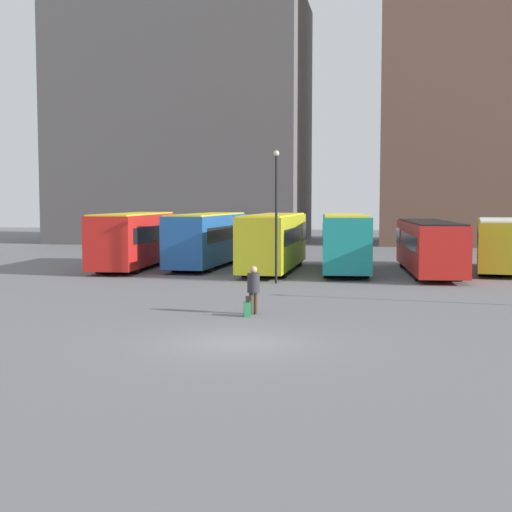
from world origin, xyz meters
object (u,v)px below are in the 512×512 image
bus_4 (429,245)px  suitcase (247,309)px  bus_2 (274,240)px  bus_5 (500,243)px  bus_1 (208,238)px  bus_0 (134,238)px  bus_3 (345,241)px  lamp_post_1 (276,207)px  traveler (253,286)px

bus_4 → suitcase: 17.74m
bus_2 → bus_5: (12.75, 2.17, -0.15)m
bus_1 → bus_5: bus_1 is taller
bus_5 → suitcase: bearing=155.0°
bus_0 → bus_2: bus_0 is taller
bus_3 → bus_5: bus_3 is taller
bus_2 → bus_4: bus_2 is taller
bus_2 → bus_0: bearing=88.1°
bus_0 → bus_5: (21.28, 1.83, -0.16)m
bus_3 → lamp_post_1: lamp_post_1 is taller
bus_0 → bus_3: 12.55m
bus_4 → bus_3: bearing=86.4°
bus_1 → bus_0: bearing=112.3°
traveler → suitcase: bearing=151.1°
bus_3 → bus_4: 4.62m
bus_1 → bus_3: 8.58m
suitcase → bus_2: bearing=-9.0°
bus_2 → suitcase: 16.15m
bus_4 → suitcase: size_ratio=16.00×
traveler → lamp_post_1: size_ratio=0.27×
bus_1 → lamp_post_1: (5.40, -7.88, 1.98)m
bus_5 → lamp_post_1: bearing=131.6°
bus_5 → suitcase: 21.42m
bus_5 → suitcase: size_ratio=13.04×
bus_4 → suitcase: bearing=152.0°
suitcase → bus_0: bearing=17.2°
bus_2 → traveler: bus_2 is taller
traveler → bus_4: bearing=-38.4°
bus_0 → bus_4: bearing=-93.4°
bus_0 → suitcase: size_ratio=14.04×
traveler → lamp_post_1: lamp_post_1 is taller
bus_2 → bus_5: size_ratio=1.12×
bus_3 → lamp_post_1: (-3.00, -6.13, 1.98)m
bus_0 → traveler: bus_0 is taller
bus_5 → traveler: size_ratio=5.54×
bus_2 → bus_4: (8.64, 0.18, -0.18)m
suitcase → lamp_post_1: (-0.48, 10.01, 3.49)m
bus_1 → lamp_post_1: lamp_post_1 is taller
bus_0 → bus_1: 4.43m
bus_0 → bus_4: size_ratio=0.88×
bus_5 → lamp_post_1: size_ratio=1.48×
bus_5 → suitcase: bus_5 is taller
bus_4 → bus_2: bearing=87.0°
bus_1 → suitcase: bearing=-159.8°
bus_4 → bus_5: bus_5 is taller
bus_1 → traveler: size_ratio=6.04×
suitcase → bus_5: bearing=-46.1°
bus_5 → traveler: bus_5 is taller
bus_2 → bus_4: size_ratio=0.91×
bus_2 → bus_5: 12.94m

